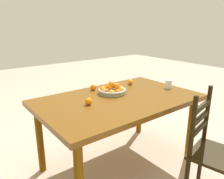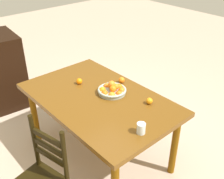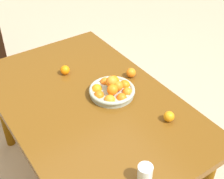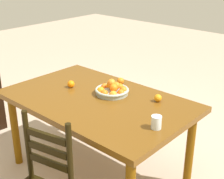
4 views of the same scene
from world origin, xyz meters
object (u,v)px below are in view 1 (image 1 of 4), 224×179
chair_near_window (212,152)px  drinking_glass (169,84)px  fruit_bowl (112,90)px  orange_loose_0 (130,82)px  orange_loose_1 (93,87)px  dining_table (119,105)px  orange_loose_2 (89,101)px

chair_near_window → drinking_glass: (-0.35, -0.74, 0.34)m
fruit_bowl → drinking_glass: 0.65m
fruit_bowl → orange_loose_0: bearing=-160.8°
orange_loose_1 → orange_loose_0: bearing=170.0°
dining_table → chair_near_window: bearing=109.7°
fruit_bowl → orange_loose_1: fruit_bowl is taller
dining_table → orange_loose_0: bearing=-145.1°
chair_near_window → orange_loose_1: 1.28m
fruit_bowl → drinking_glass: (-0.61, 0.23, 0.01)m
chair_near_window → orange_loose_2: size_ratio=14.93×
chair_near_window → orange_loose_0: bearing=71.8°
dining_table → orange_loose_0: size_ratio=25.30×
dining_table → orange_loose_1: bearing=-80.9°
orange_loose_1 → orange_loose_2: bearing=51.6°
fruit_bowl → drinking_glass: bearing=159.1°
orange_loose_1 → drinking_glass: bearing=147.5°
orange_loose_0 → orange_loose_1: (0.46, -0.08, 0.00)m
orange_loose_0 → fruit_bowl: bearing=19.2°
dining_table → drinking_glass: (-0.64, 0.08, 0.13)m
chair_near_window → orange_loose_0: chair_near_window is taller
dining_table → drinking_glass: size_ratio=16.86×
chair_near_window → drinking_glass: bearing=52.4°
chair_near_window → fruit_bowl: bearing=92.6°
chair_near_window → dining_table: bearing=97.2°
chair_near_window → fruit_bowl: chair_near_window is taller
dining_table → fruit_bowl: 0.19m
orange_loose_0 → orange_loose_1: size_ratio=0.96×
chair_near_window → orange_loose_1: chair_near_window is taller
chair_near_window → fruit_bowl: (0.26, -0.97, 0.33)m
dining_table → orange_loose_2: 0.35m
chair_near_window → orange_loose_1: size_ratio=14.73×
dining_table → orange_loose_2: orange_loose_2 is taller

